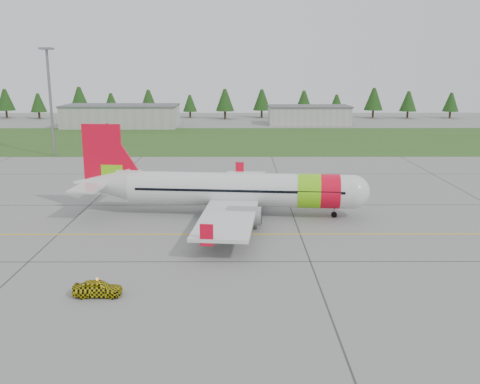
{
  "coord_description": "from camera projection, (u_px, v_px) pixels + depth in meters",
  "views": [
    {
      "loc": [
        3.61,
        -44.63,
        16.77
      ],
      "look_at": [
        3.8,
        12.39,
        3.46
      ],
      "focal_mm": 40.0,
      "sensor_mm": 36.0,
      "label": 1
    }
  ],
  "objects": [
    {
      "name": "hangar_east",
      "position": [
        309.0,
        116.0,
        161.67
      ],
      "size": [
        24.0,
        12.0,
        5.2
      ],
      "primitive_type": "cube",
      "color": "#A8A8A3",
      "rests_on": "ground"
    },
    {
      "name": "hangar_west",
      "position": [
        121.0,
        117.0,
        153.6
      ],
      "size": [
        32.0,
        14.0,
        6.0
      ],
      "primitive_type": "cube",
      "color": "#A8A8A3",
      "rests_on": "ground"
    },
    {
      "name": "treeline",
      "position": [
        227.0,
        103.0,
        180.51
      ],
      "size": [
        160.0,
        8.0,
        10.0
      ],
      "primitive_type": null,
      "color": "#1C3F14",
      "rests_on": "ground"
    },
    {
      "name": "taxi_guideline",
      "position": [
        203.0,
        234.0,
        55.05
      ],
      "size": [
        120.0,
        0.25,
        0.02
      ],
      "primitive_type": "cube",
      "color": "gold",
      "rests_on": "ground"
    },
    {
      "name": "service_van",
      "position": [
        114.0,
        151.0,
        95.03
      ],
      "size": [
        1.93,
        1.86,
        4.73
      ],
      "primitive_type": "imported",
      "rotation": [
        0.0,
        0.0,
        -0.2
      ],
      "color": "silver",
      "rests_on": "ground"
    },
    {
      "name": "grass_strip",
      "position": [
        223.0,
        140.0,
        127.11
      ],
      "size": [
        320.0,
        50.0,
        0.03
      ],
      "primitive_type": "cube",
      "color": "#30561E",
      "rests_on": "ground"
    },
    {
      "name": "floodlight_mast",
      "position": [
        51.0,
        104.0,
        101.36
      ],
      "size": [
        0.5,
        0.5,
        20.0
      ],
      "primitive_type": "cylinder",
      "color": "slate",
      "rests_on": "ground"
    },
    {
      "name": "follow_me_car",
      "position": [
        97.0,
        273.0,
        39.79
      ],
      "size": [
        1.26,
        1.48,
        3.67
      ],
      "primitive_type": "imported",
      "rotation": [
        0.0,
        0.0,
        1.58
      ],
      "color": "yellow",
      "rests_on": "ground"
    },
    {
      "name": "aircraft",
      "position": [
        233.0,
        190.0,
        61.65
      ],
      "size": [
        34.52,
        31.94,
        10.46
      ],
      "rotation": [
        0.0,
        0.0,
        -0.1
      ],
      "color": "silver",
      "rests_on": "ground"
    },
    {
      "name": "ground",
      "position": [
        198.0,
        262.0,
        47.26
      ],
      "size": [
        320.0,
        320.0,
        0.0
      ],
      "primitive_type": "plane",
      "color": "gray",
      "rests_on": "ground"
    }
  ]
}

